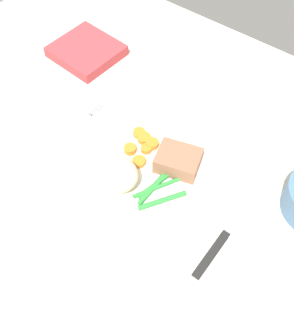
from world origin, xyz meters
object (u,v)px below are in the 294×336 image
object	(u,v)px
meat_portion	(178,160)
napkin	(86,51)
knife	(229,229)
dinner_plate	(147,174)
fork	(73,132)
water_glass	(255,110)

from	to	relation	value
meat_portion	napkin	xyz separation A→B (cm)	(-32.22, 13.14, -2.02)
knife	dinner_plate	bearing A→B (deg)	177.92
dinner_plate	knife	size ratio (longest dim) A/B	1.24
dinner_plate	napkin	bearing A→B (deg)	149.23
dinner_plate	fork	world-z (taller)	dinner_plate
meat_portion	napkin	distance (cm)	34.86
dinner_plate	meat_portion	xyz separation A→B (cm)	(3.43, 4.00, 2.35)
dinner_plate	knife	bearing A→B (deg)	-1.01
meat_portion	napkin	size ratio (longest dim) A/B	0.55
fork	water_glass	distance (cm)	32.88
meat_portion	napkin	world-z (taller)	meat_portion
dinner_plate	water_glass	world-z (taller)	water_glass
fork	water_glass	size ratio (longest dim) A/B	1.71
dinner_plate	knife	world-z (taller)	dinner_plate
meat_portion	fork	size ratio (longest dim) A/B	0.43
fork	knife	bearing A→B (deg)	-3.02
dinner_plate	meat_portion	world-z (taller)	meat_portion
meat_portion	water_glass	distance (cm)	17.43
knife	napkin	world-z (taller)	napkin
dinner_plate	meat_portion	bearing A→B (deg)	49.40
water_glass	dinner_plate	bearing A→B (deg)	-112.03
fork	knife	distance (cm)	32.90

